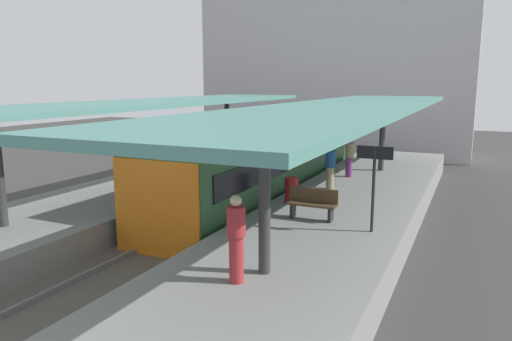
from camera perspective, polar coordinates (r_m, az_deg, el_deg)
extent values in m
plane|color=#383835|center=(15.91, -4.46, -7.03)|extent=(80.00, 80.00, 0.00)
cube|color=gray|center=(17.88, -15.20, -3.75)|extent=(4.40, 28.00, 1.00)
cube|color=gray|center=(14.37, 8.96, -6.97)|extent=(4.40, 28.00, 1.00)
cube|color=#59544C|center=(15.88, -4.46, -6.69)|extent=(3.20, 28.00, 0.20)
cube|color=slate|center=(16.19, -6.71, -5.77)|extent=(0.08, 28.00, 0.14)
cube|color=slate|center=(15.51, -2.13, -6.43)|extent=(0.08, 28.00, 0.14)
cube|color=#2D5633|center=(19.31, 1.72, 1.13)|extent=(2.70, 15.22, 2.90)
cube|color=orange|center=(12.81, -11.85, -4.56)|extent=(2.65, 0.08, 2.60)
cube|color=black|center=(19.83, -1.92, 2.40)|extent=(0.04, 14.00, 0.76)
cube|color=black|center=(18.77, 5.58, 1.90)|extent=(0.04, 14.00, 0.76)
cube|color=#515156|center=(19.12, 1.75, 5.72)|extent=(2.16, 14.46, 0.20)
cylinder|color=#333335|center=(23.87, -3.49, 4.87)|extent=(0.24, 0.24, 2.93)
cube|color=slate|center=(18.47, -12.92, 7.83)|extent=(4.18, 21.00, 0.16)
cylinder|color=#333335|center=(9.38, 1.03, -3.69)|extent=(0.24, 0.24, 2.95)
cylinder|color=#333335|center=(21.37, 14.81, 3.93)|extent=(0.24, 0.24, 2.95)
cube|color=slate|center=(15.09, 10.82, 7.47)|extent=(4.18, 21.00, 0.16)
cube|color=black|center=(13.64, 4.43, -4.75)|extent=(0.08, 0.32, 0.40)
cube|color=black|center=(13.32, 8.89, -5.23)|extent=(0.08, 0.32, 0.40)
cube|color=#4C3823|center=(13.41, 6.65, -4.04)|extent=(1.40, 0.40, 0.06)
cube|color=#4C3823|center=(13.52, 6.91, -2.92)|extent=(1.40, 0.06, 0.40)
cylinder|color=#262628|center=(12.43, 13.81, -2.25)|extent=(0.08, 0.08, 2.20)
cube|color=black|center=(12.27, 14.00, 2.08)|extent=(0.90, 0.06, 0.32)
cylinder|color=maroon|center=(15.28, 4.24, -2.33)|extent=(0.44, 0.44, 0.80)
cylinder|color=#998460|center=(17.37, 8.81, -0.90)|extent=(0.28, 0.28, 0.79)
cylinder|color=navy|center=(17.25, 8.87, 1.36)|extent=(0.36, 0.36, 0.60)
sphere|color=beige|center=(17.19, 8.91, 2.70)|extent=(0.22, 0.22, 0.22)
cylinder|color=#7A337A|center=(19.77, 11.03, 0.43)|extent=(0.28, 0.28, 0.81)
cylinder|color=#998460|center=(19.67, 11.10, 2.40)|extent=(0.36, 0.36, 0.57)
sphere|color=beige|center=(19.62, 11.14, 3.54)|extent=(0.22, 0.22, 0.22)
cylinder|color=maroon|center=(9.25, -2.36, -10.51)|extent=(0.28, 0.28, 0.92)
cylinder|color=maroon|center=(9.01, -2.39, -6.08)|extent=(0.36, 0.36, 0.57)
sphere|color=beige|center=(8.91, -2.41, -3.64)|extent=(0.22, 0.22, 0.22)
cube|color=#B7B2B7|center=(34.47, 9.60, 11.49)|extent=(18.00, 6.00, 11.00)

